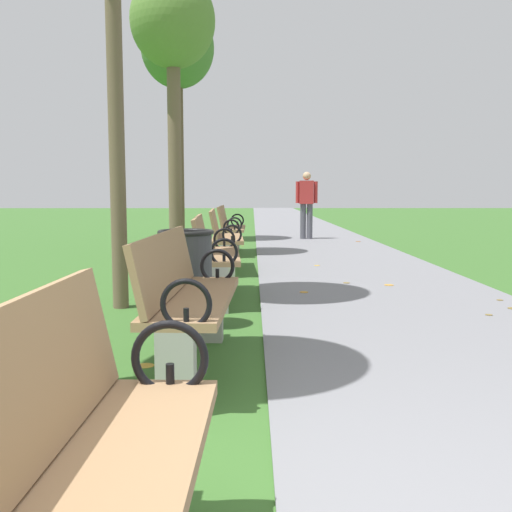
% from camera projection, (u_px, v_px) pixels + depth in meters
% --- Properties ---
extents(paved_walkway, '(2.78, 44.00, 0.02)m').
position_uv_depth(paved_walkway, '(296.00, 226.00, 19.32)').
color(paved_walkway, slate).
rests_on(paved_walkway, ground).
extents(park_bench_1, '(0.51, 1.61, 0.90)m').
position_uv_depth(park_bench_1, '(60.00, 507.00, 1.24)').
color(park_bench_1, '#93704C').
rests_on(park_bench_1, ground).
extents(park_bench_2, '(0.54, 1.62, 0.90)m').
position_uv_depth(park_bench_2, '(188.00, 297.00, 3.70)').
color(park_bench_2, '#93704C').
rests_on(park_bench_2, ground).
extents(park_bench_3, '(0.54, 1.62, 0.90)m').
position_uv_depth(park_bench_3, '(214.00, 255.00, 6.23)').
color(park_bench_3, '#93704C').
rests_on(park_bench_3, ground).
extents(park_bench_4, '(0.54, 1.62, 0.90)m').
position_uv_depth(park_bench_4, '(224.00, 238.00, 8.49)').
color(park_bench_4, '#93704C').
rests_on(park_bench_4, ground).
extents(park_bench_5, '(0.48, 1.60, 0.90)m').
position_uv_depth(park_bench_5, '(230.00, 228.00, 10.80)').
color(park_bench_5, '#93704C').
rests_on(park_bench_5, ground).
extents(tree_3, '(1.48, 1.48, 4.93)m').
position_uv_depth(tree_3, '(173.00, 28.00, 9.99)').
color(tree_3, brown).
rests_on(tree_3, ground).
extents(tree_4, '(1.66, 1.66, 5.34)m').
position_uv_depth(tree_4, '(178.00, 51.00, 13.07)').
color(tree_4, brown).
rests_on(tree_4, ground).
extents(pedestrian_walking, '(0.53, 0.26, 1.62)m').
position_uv_depth(pedestrian_walking, '(307.00, 201.00, 13.94)').
color(pedestrian_walking, '#4C4C56').
rests_on(pedestrian_walking, paved_walkway).
extents(trash_bin, '(0.48, 0.48, 0.84)m').
position_uv_depth(trash_bin, '(186.00, 278.00, 4.92)').
color(trash_bin, '#38383D').
rests_on(trash_bin, ground).
extents(scattered_leaves, '(4.92, 13.29, 0.02)m').
position_uv_depth(scattered_leaves, '(322.00, 297.00, 6.28)').
color(scattered_leaves, '#BC842D').
rests_on(scattered_leaves, ground).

